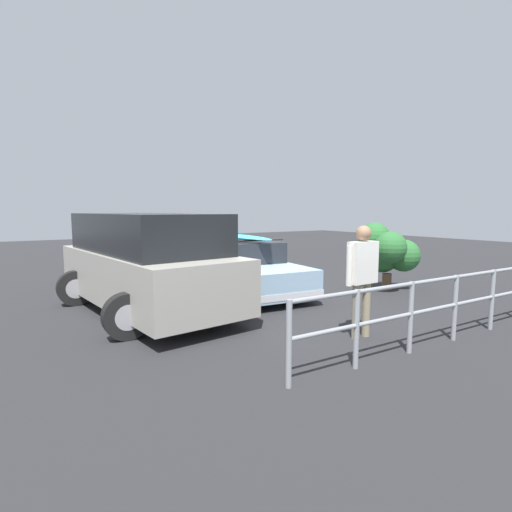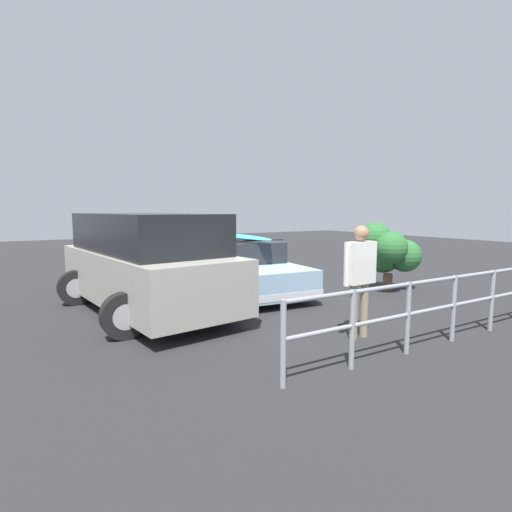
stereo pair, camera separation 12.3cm
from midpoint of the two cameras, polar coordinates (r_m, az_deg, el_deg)
name	(u,v)px [view 1 (the left image)]	position (r m, az deg, el deg)	size (l,w,h in m)	color
ground_plane	(248,295)	(9.57, -1.48, -5.58)	(44.00, 44.00, 0.02)	#28282B
sedan_car	(242,267)	(9.81, -2.34, -1.65)	(2.58, 4.36, 1.54)	#8CADC6
suv_car	(146,262)	(8.15, -15.88, -0.82)	(2.98, 5.11, 1.94)	#9E998E
person_bystander	(362,271)	(6.41, 14.42, -2.08)	(0.69, 0.24, 1.77)	gray
railing_fence	(475,295)	(7.29, 28.36, -4.92)	(7.46, 0.13, 1.02)	gray
bush_near_left	(388,250)	(10.50, 17.99, 0.77)	(1.50, 1.40, 1.70)	brown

